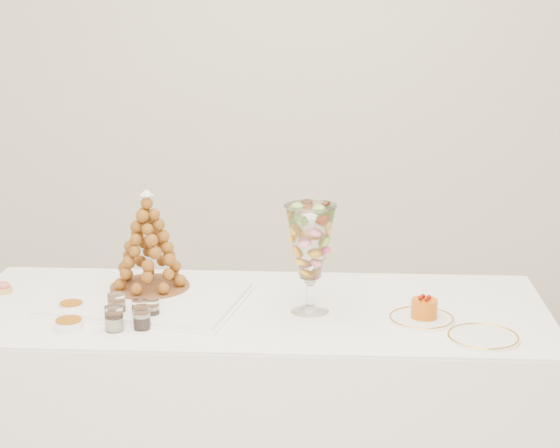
{
  "coord_description": "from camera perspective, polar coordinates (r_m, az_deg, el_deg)",
  "views": [
    {
      "loc": [
        0.27,
        -2.68,
        1.75
      ],
      "look_at": [
        0.08,
        0.22,
        0.97
      ],
      "focal_mm": 60.0,
      "sensor_mm": 36.0,
      "label": 1
    }
  ],
  "objects": [
    {
      "name": "pink_tart",
      "position": [
        3.27,
        -16.53,
        -3.75
      ],
      "size": [
        0.06,
        0.06,
        0.04
      ],
      "color": "tan",
      "rests_on": "buffet_table"
    },
    {
      "name": "verrine_e",
      "position": [
        2.85,
        -8.43,
        -5.66
      ],
      "size": [
        0.06,
        0.06,
        0.07
      ],
      "primitive_type": "cylinder",
      "rotation": [
        0.0,
        0.0,
        -0.13
      ],
      "color": "white",
      "rests_on": "buffet_table"
    },
    {
      "name": "ramekin_back",
      "position": [
        3.04,
        -12.6,
        -4.98
      ],
      "size": [
        0.08,
        0.08,
        0.03
      ],
      "primitive_type": "cylinder",
      "color": "white",
      "rests_on": "buffet_table"
    },
    {
      "name": "macaron_vase",
      "position": [
        2.91,
        1.86,
        -1.16
      ],
      "size": [
        0.16,
        0.16,
        0.35
      ],
      "color": "white",
      "rests_on": "buffet_table"
    },
    {
      "name": "spare_plate",
      "position": [
        2.82,
        12.27,
        -6.77
      ],
      "size": [
        0.21,
        0.21,
        0.01
      ],
      "primitive_type": "cylinder",
      "color": "white",
      "rests_on": "buffet_table"
    },
    {
      "name": "verrine_b",
      "position": [
        2.92,
        -8.55,
        -5.22
      ],
      "size": [
        0.06,
        0.06,
        0.07
      ],
      "primitive_type": "cylinder",
      "rotation": [
        0.0,
        0.0,
        0.34
      ],
      "color": "white",
      "rests_on": "buffet_table"
    },
    {
      "name": "ramekin_front",
      "position": [
        2.9,
        -12.74,
        -6.01
      ],
      "size": [
        0.09,
        0.09,
        0.03
      ],
      "primitive_type": "cylinder",
      "color": "white",
      "rests_on": "buffet_table"
    },
    {
      "name": "verrine_d",
      "position": [
        2.85,
        -10.08,
        -5.69
      ],
      "size": [
        0.07,
        0.07,
        0.08
      ],
      "primitive_type": "cylinder",
      "rotation": [
        0.0,
        0.0,
        -0.26
      ],
      "color": "white",
      "rests_on": "buffet_table"
    },
    {
      "name": "verrine_c",
      "position": [
        2.92,
        -7.83,
        -5.21
      ],
      "size": [
        0.05,
        0.05,
        0.07
      ],
      "primitive_type": "cylinder",
      "rotation": [
        0.0,
        0.0,
        -0.05
      ],
      "color": "white",
      "rests_on": "buffet_table"
    },
    {
      "name": "verrine_a",
      "position": [
        2.96,
        -9.93,
        -4.93
      ],
      "size": [
        0.07,
        0.07,
        0.08
      ],
      "primitive_type": "cylinder",
      "rotation": [
        0.0,
        0.0,
        0.27
      ],
      "color": "white",
      "rests_on": "buffet_table"
    },
    {
      "name": "cake_plate",
      "position": [
        2.93,
        8.61,
        -5.74
      ],
      "size": [
        0.2,
        0.2,
        0.01
      ],
      "primitive_type": "cylinder",
      "color": "white",
      "rests_on": "buffet_table"
    },
    {
      "name": "mousse_cake",
      "position": [
        2.92,
        8.78,
        -5.09
      ],
      "size": [
        0.08,
        0.08,
        0.07
      ],
      "color": "#C35909",
      "rests_on": "cake_plate"
    },
    {
      "name": "croquembouche",
      "position": [
        3.12,
        -8.03,
        -1.01
      ],
      "size": [
        0.28,
        0.28,
        0.33
      ],
      "rotation": [
        0.0,
        0.0,
        0.29
      ],
      "color": "brown",
      "rests_on": "lace_tray"
    },
    {
      "name": "lace_tray",
      "position": [
        3.09,
        -8.09,
        -4.53
      ],
      "size": [
        0.66,
        0.54,
        0.02
      ],
      "primitive_type": "cube",
      "rotation": [
        0.0,
        0.0,
        -0.18
      ],
      "color": "white",
      "rests_on": "buffet_table"
    },
    {
      "name": "buffet_table",
      "position": [
        3.15,
        -1.48,
        -11.2
      ],
      "size": [
        1.89,
        0.77,
        0.71
      ],
      "rotation": [
        0.0,
        0.0,
        0.01
      ],
      "color": "white",
      "rests_on": "ground"
    }
  ]
}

